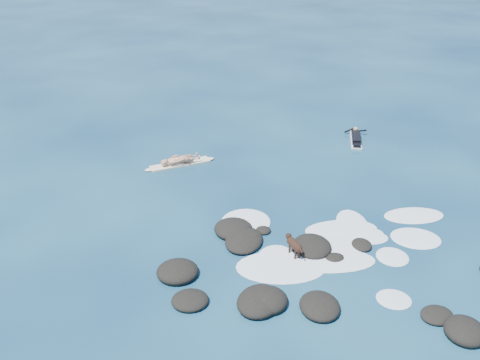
{
  "coord_description": "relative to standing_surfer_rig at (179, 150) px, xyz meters",
  "views": [
    {
      "loc": [
        -2.76,
        -16.08,
        11.31
      ],
      "look_at": [
        -1.55,
        4.0,
        0.9
      ],
      "focal_mm": 40.0,
      "sensor_mm": 36.0,
      "label": 1
    }
  ],
  "objects": [
    {
      "name": "paddling_surfer_rig",
      "position": [
        9.3,
        2.44,
        -0.63
      ],
      "size": [
        1.31,
        2.72,
        0.47
      ],
      "rotation": [
        0.0,
        0.0,
        1.36
      ],
      "color": "silver",
      "rests_on": "ground"
    },
    {
      "name": "reef_rocks",
      "position": [
        3.78,
        -9.02,
        -0.67
      ],
      "size": [
        12.15,
        7.74,
        0.57
      ],
      "color": "black",
      "rests_on": "ground"
    },
    {
      "name": "dog",
      "position": [
        4.38,
        -7.81,
        -0.3
      ],
      "size": [
        0.58,
        1.13,
        0.75
      ],
      "rotation": [
        0.0,
        0.0,
        1.95
      ],
      "color": "black",
      "rests_on": "ground"
    },
    {
      "name": "standing_surfer_rig",
      "position": [
        0.0,
        0.0,
        0.0
      ],
      "size": [
        3.43,
        1.59,
        2.01
      ],
      "rotation": [
        0.0,
        0.0,
        0.35
      ],
      "color": "#F0E2C0",
      "rests_on": "ground"
    },
    {
      "name": "breaking_foam",
      "position": [
        5.95,
        -7.19,
        -0.78
      ],
      "size": [
        9.46,
        6.97,
        0.12
      ],
      "color": "white",
      "rests_on": "ground"
    },
    {
      "name": "ground",
      "position": [
        4.26,
        -7.49,
        -0.79
      ],
      "size": [
        160.0,
        160.0,
        0.0
      ],
      "primitive_type": "plane",
      "color": "#0A2642",
      "rests_on": "ground"
    }
  ]
}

